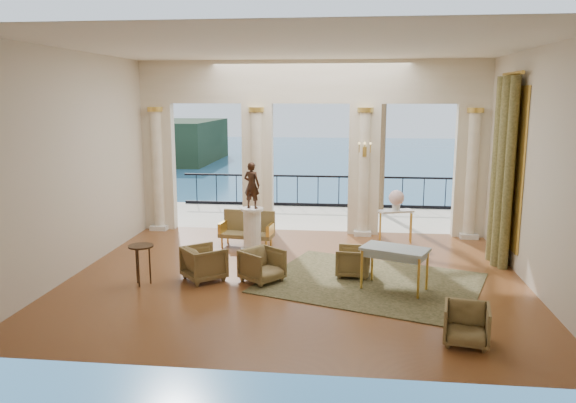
# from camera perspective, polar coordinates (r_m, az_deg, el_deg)

# --- Properties ---
(floor) EXTENTS (9.00, 9.00, 0.00)m
(floor) POSITION_cam_1_polar(r_m,az_deg,el_deg) (11.43, 0.77, -7.66)
(floor) COLOR #4E2B15
(floor) RESTS_ON ground
(room_walls) EXTENTS (9.00, 9.00, 9.00)m
(room_walls) POSITION_cam_1_polar(r_m,az_deg,el_deg) (9.76, 0.15, 6.46)
(room_walls) COLOR beige
(room_walls) RESTS_ON ground
(arcade) EXTENTS (9.00, 0.56, 4.50)m
(arcade) POSITION_cam_1_polar(r_m,az_deg,el_deg) (14.69, 2.30, 6.72)
(arcade) COLOR beige
(arcade) RESTS_ON ground
(terrace) EXTENTS (10.00, 3.60, 0.10)m
(terrace) POSITION_cam_1_polar(r_m,az_deg,el_deg) (17.02, 2.72, -1.69)
(terrace) COLOR beige
(terrace) RESTS_ON ground
(balustrade) EXTENTS (9.00, 0.06, 1.03)m
(balustrade) POSITION_cam_1_polar(r_m,az_deg,el_deg) (18.50, 3.06, 0.76)
(balustrade) COLOR black
(balustrade) RESTS_ON terrace
(palm_tree) EXTENTS (2.00, 2.00, 4.50)m
(palm_tree) POSITION_cam_1_polar(r_m,az_deg,el_deg) (17.42, 9.75, 12.17)
(palm_tree) COLOR #4C3823
(palm_tree) RESTS_ON terrace
(headland) EXTENTS (22.00, 18.00, 6.00)m
(headland) POSITION_cam_1_polar(r_m,az_deg,el_deg) (86.81, -14.58, 6.01)
(headland) COLOR black
(headland) RESTS_ON sea
(sea) EXTENTS (160.00, 160.00, 0.00)m
(sea) POSITION_cam_1_polar(r_m,az_deg,el_deg) (71.45, 5.58, 2.94)
(sea) COLOR #1B5B85
(sea) RESTS_ON ground
(curtain) EXTENTS (0.33, 1.40, 4.09)m
(curtain) POSITION_cam_1_polar(r_m,az_deg,el_deg) (12.80, 20.98, 2.89)
(curtain) COLOR #494523
(curtain) RESTS_ON ground
(window_frame) EXTENTS (0.04, 1.60, 3.40)m
(window_frame) POSITION_cam_1_polar(r_m,az_deg,el_deg) (12.84, 21.81, 3.22)
(window_frame) COLOR gold
(window_frame) RESTS_ON room_walls
(wall_sconce) EXTENTS (0.30, 0.11, 0.33)m
(wall_sconce) POSITION_cam_1_polar(r_m,az_deg,el_deg) (14.37, 7.79, 5.12)
(wall_sconce) COLOR gold
(wall_sconce) RESTS_ON arcade
(rug) EXTENTS (4.80, 4.25, 0.02)m
(rug) POSITION_cam_1_polar(r_m,az_deg,el_deg) (11.18, 8.41, -8.16)
(rug) COLOR #262D14
(rug) RESTS_ON ground
(armchair_a) EXTENTS (0.95, 0.95, 0.72)m
(armchair_a) POSITION_cam_1_polar(r_m,az_deg,el_deg) (11.07, -2.64, -6.35)
(armchair_a) COLOR #44391E
(armchair_a) RESTS_ON ground
(armchair_b) EXTENTS (0.74, 0.71, 0.66)m
(armchair_b) POSITION_cam_1_polar(r_m,az_deg,el_deg) (8.81, 17.69, -11.63)
(armchair_b) COLOR #44391E
(armchair_b) RESTS_ON ground
(armchair_c) EXTENTS (0.66, 0.70, 0.66)m
(armchair_c) POSITION_cam_1_polar(r_m,az_deg,el_deg) (11.47, 6.60, -5.94)
(armchair_c) COLOR #44391E
(armchair_c) RESTS_ON ground
(armchair_d) EXTENTS (0.99, 1.00, 0.75)m
(armchair_d) POSITION_cam_1_polar(r_m,az_deg,el_deg) (11.27, -8.51, -6.05)
(armchair_d) COLOR #44391E
(armchair_d) RESTS_ON ground
(settee) EXTENTS (1.35, 0.70, 0.85)m
(settee) POSITION_cam_1_polar(r_m,az_deg,el_deg) (13.67, -4.13, -2.77)
(settee) COLOR #44391E
(settee) RESTS_ON ground
(game_table) EXTENTS (1.36, 1.07, 0.82)m
(game_table) POSITION_cam_1_polar(r_m,az_deg,el_deg) (10.67, 10.81, -5.07)
(game_table) COLOR #A2C3CF
(game_table) RESTS_ON ground
(pedestal) EXTENTS (0.56, 0.56, 1.03)m
(pedestal) POSITION_cam_1_polar(r_m,az_deg,el_deg) (13.17, -3.65, -2.95)
(pedestal) COLOR silver
(pedestal) RESTS_ON ground
(statue) EXTENTS (0.45, 0.36, 1.07)m
(statue) POSITION_cam_1_polar(r_m,az_deg,el_deg) (12.96, -3.70, 1.66)
(statue) COLOR #321F16
(statue) RESTS_ON pedestal
(console_table) EXTENTS (0.91, 0.60, 0.81)m
(console_table) POSITION_cam_1_polar(r_m,az_deg,el_deg) (14.19, 10.90, -1.42)
(console_table) COLOR silver
(console_table) RESTS_ON ground
(urn) EXTENTS (0.38, 0.38, 0.51)m
(urn) POSITION_cam_1_polar(r_m,az_deg,el_deg) (14.11, 10.96, 0.28)
(urn) COLOR silver
(urn) RESTS_ON console_table
(side_table) EXTENTS (0.48, 0.48, 0.79)m
(side_table) POSITION_cam_1_polar(r_m,az_deg,el_deg) (11.15, -14.71, -4.88)
(side_table) COLOR black
(side_table) RESTS_ON ground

